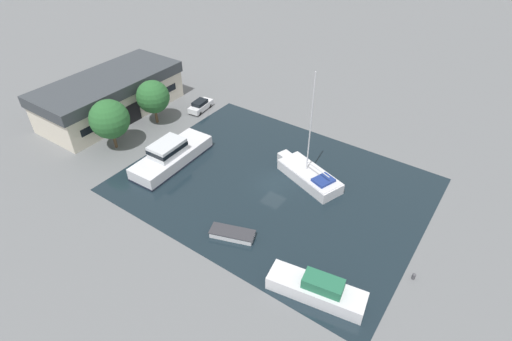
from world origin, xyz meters
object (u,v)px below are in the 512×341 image
Objects in this scene: motor_cruiser at (171,155)px; cabin_boat at (317,289)px; parked_car at (201,105)px; sailboat_moored at (308,175)px; quay_tree_by_water at (109,119)px; quay_tree_near_building at (153,97)px; small_dinghy at (232,234)px; warehouse_building at (111,95)px.

motor_cruiser is 25.88m from cabin_boat.
sailboat_moored is at bearing -21.03° from parked_car.
quay_tree_by_water is 1.48× the size of parked_car.
motor_cruiser is at bearing 64.06° from cabin_boat.
quay_tree_near_building is 36.76m from cabin_boat.
small_dinghy is at bearing 156.04° from motor_cruiser.
warehouse_building is at bearing 102.88° from quay_tree_near_building.
quay_tree_near_building is 7.94m from parked_car.
parked_car is at bearing -65.88° from motor_cruiser.
warehouse_building reaches higher than motor_cruiser.
warehouse_building reaches higher than parked_car.
parked_car is at bearing -23.94° from quay_tree_near_building.
cabin_boat is at bearing -128.81° from sailboat_moored.
quay_tree_near_building reaches higher than parked_car.
motor_cruiser is at bearing -131.48° from small_dinghy.
motor_cruiser reaches higher than parked_car.
warehouse_building is 4.63× the size of parked_car.
motor_cruiser is at bearing -124.05° from quay_tree_near_building.
sailboat_moored is (0.79, -25.34, -3.41)m from quay_tree_near_building.
motor_cruiser reaches higher than cabin_boat.
quay_tree_by_water is at bearing 8.81° from motor_cruiser.
warehouse_building is 4.37× the size of small_dinghy.
parked_car is 37.01m from cabin_boat.
warehouse_building is 43.34m from cabin_boat.
small_dinghy is (-18.55, -20.60, -0.49)m from parked_car.
sailboat_moored reaches higher than warehouse_building.
quay_tree_near_building is at bearing 2.43° from quay_tree_by_water.
warehouse_building is 33.12m from sailboat_moored.
quay_tree_by_water is at bearing -106.65° from parked_car.
parked_car is 0.94× the size of small_dinghy.
cabin_boat is at bearing -99.21° from quay_tree_by_water.
parked_car is (8.32, -10.53, -2.12)m from warehouse_building.
quay_tree_near_building is 11.52m from motor_cruiser.
small_dinghy is at bearing -116.98° from quay_tree_near_building.
quay_tree_near_building is 25.58m from sailboat_moored.
quay_tree_by_water is at bearing -119.48° from small_dinghy.
cabin_boat is at bearing 62.72° from small_dinghy.
sailboat_moored is at bearing 21.79° from cabin_boat.
sailboat_moored reaches higher than motor_cruiser.
sailboat_moored is 12.90m from small_dinghy.
quay_tree_near_building is 0.95× the size of quay_tree_by_water.
quay_tree_near_building is at bearing 58.69° from cabin_boat.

